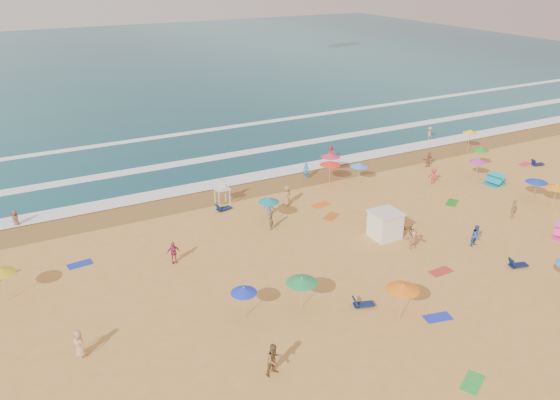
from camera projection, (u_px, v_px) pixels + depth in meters
name	position (u px, v px, depth m)	size (l,w,h in m)	color
ground	(344.00, 240.00, 41.91)	(220.00, 220.00, 0.00)	gold
ocean	(112.00, 65.00, 109.93)	(220.00, 140.00, 0.18)	#0C4756
wet_sand	(271.00, 185.00, 52.03)	(220.00, 220.00, 0.00)	olive
surf_foam	(234.00, 157.00, 59.13)	(200.00, 18.70, 0.05)	white
cabana	(385.00, 225.00, 42.01)	(2.00, 2.00, 2.00)	white
cabana_roof	(386.00, 213.00, 41.57)	(2.20, 2.20, 0.12)	silver
bicycle	(406.00, 229.00, 42.81)	(0.54, 1.54, 0.81)	black
lifeguard_stand	(222.00, 194.00, 47.50)	(1.20, 1.20, 2.10)	white
beach_umbrellas	(349.00, 209.00, 42.14)	(58.84, 31.28, 0.82)	#D42FAB
loungers	(429.00, 261.00, 38.70)	(48.47, 23.65, 0.34)	#0F154E
towels	(390.00, 253.00, 40.08)	(55.63, 23.61, 0.03)	red
popup_tents	(527.00, 201.00, 47.10)	(6.17, 12.63, 1.20)	#F636AD
beachgoers	(334.00, 203.00, 46.28)	(48.61, 28.42, 2.11)	#244FA8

